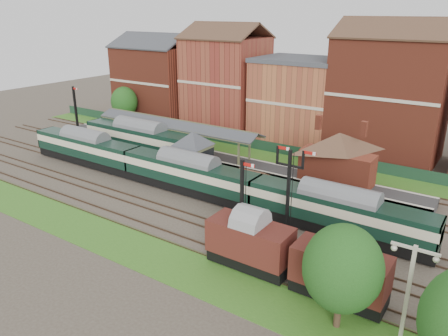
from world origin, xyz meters
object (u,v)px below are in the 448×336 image
Objects in this scene: platform_railcar at (141,139)px; dmu_train at (189,173)px; goods_van_a at (250,242)px; signal_box at (193,155)px; semaphore_bracket at (289,187)px.

dmu_train is at bearing -25.64° from platform_railcar.
platform_railcar reaches higher than goods_van_a.
goods_van_a is at bearing -30.14° from platform_railcar.
signal_box reaches higher than dmu_train.
platform_railcar is at bearing 161.39° from semaphore_bracket.
goods_van_a is (-0.03, -6.50, -2.38)m from semaphore_bracket.
semaphore_bracket is at bearing -10.74° from dmu_train.
signal_box reaches higher than platform_railcar.
signal_box is at bearing -15.54° from platform_railcar.
dmu_train is 2.75× the size of platform_railcar.
signal_box is 0.91× the size of goods_van_a.
dmu_train is 15.02m from platform_railcar.
goods_van_a is at bearing -90.24° from semaphore_bracket.
goods_van_a is at bearing -34.38° from dmu_train.
goods_van_a is (15.01, -12.25, -0.93)m from signal_box.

